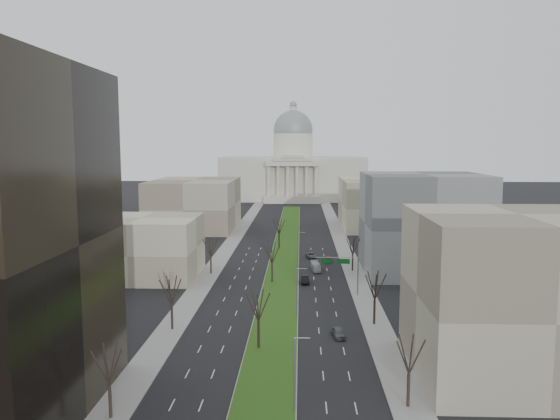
% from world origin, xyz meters
% --- Properties ---
extents(ground, '(600.00, 600.00, 0.00)m').
position_xyz_m(ground, '(0.00, 120.00, 0.00)').
color(ground, black).
rests_on(ground, ground).
extents(median, '(8.00, 222.03, 0.20)m').
position_xyz_m(median, '(0.00, 118.99, 0.10)').
color(median, '#999993').
rests_on(median, ground).
extents(sidewalk_left, '(5.00, 330.00, 0.15)m').
position_xyz_m(sidewalk_left, '(-17.50, 95.00, 0.07)').
color(sidewalk_left, gray).
rests_on(sidewalk_left, ground).
extents(sidewalk_right, '(5.00, 330.00, 0.15)m').
position_xyz_m(sidewalk_right, '(17.50, 95.00, 0.07)').
color(sidewalk_right, gray).
rests_on(sidewalk_right, ground).
extents(capitol, '(80.00, 46.00, 55.00)m').
position_xyz_m(capitol, '(0.00, 269.59, 16.31)').
color(capitol, beige).
rests_on(capitol, ground).
extents(building_beige_left, '(26.00, 22.00, 14.00)m').
position_xyz_m(building_beige_left, '(-33.00, 85.00, 7.00)').
color(building_beige_left, tan).
rests_on(building_beige_left, ground).
extents(building_tan_right, '(26.00, 24.00, 22.00)m').
position_xyz_m(building_tan_right, '(33.00, 32.00, 11.00)').
color(building_tan_right, gray).
rests_on(building_tan_right, ground).
extents(building_grey_right, '(28.00, 26.00, 24.00)m').
position_xyz_m(building_grey_right, '(34.00, 92.00, 12.00)').
color(building_grey_right, slate).
rests_on(building_grey_right, ground).
extents(building_far_left, '(30.00, 40.00, 18.00)m').
position_xyz_m(building_far_left, '(-35.00, 160.00, 9.00)').
color(building_far_left, gray).
rests_on(building_far_left, ground).
extents(building_far_right, '(30.00, 40.00, 18.00)m').
position_xyz_m(building_far_right, '(35.00, 165.00, 9.00)').
color(building_far_right, tan).
rests_on(building_far_right, ground).
extents(tree_left_near, '(5.10, 5.10, 9.18)m').
position_xyz_m(tree_left_near, '(-17.20, 18.00, 6.61)').
color(tree_left_near, black).
rests_on(tree_left_near, ground).
extents(tree_left_mid, '(5.40, 5.40, 9.72)m').
position_xyz_m(tree_left_mid, '(-17.20, 48.00, 7.00)').
color(tree_left_mid, black).
rests_on(tree_left_mid, ground).
extents(tree_left_far, '(5.28, 5.28, 9.50)m').
position_xyz_m(tree_left_far, '(-17.20, 88.00, 6.84)').
color(tree_left_far, black).
rests_on(tree_left_far, ground).
extents(tree_right_near, '(5.16, 5.16, 9.29)m').
position_xyz_m(tree_right_near, '(17.20, 22.00, 6.69)').
color(tree_right_near, black).
rests_on(tree_right_near, ground).
extents(tree_right_mid, '(5.52, 5.52, 9.94)m').
position_xyz_m(tree_right_mid, '(17.20, 52.00, 7.16)').
color(tree_right_mid, black).
rests_on(tree_right_mid, ground).
extents(tree_right_far, '(5.04, 5.04, 9.07)m').
position_xyz_m(tree_right_far, '(17.20, 92.00, 6.53)').
color(tree_right_far, black).
rests_on(tree_right_far, ground).
extents(tree_median_a, '(5.40, 5.40, 9.72)m').
position_xyz_m(tree_median_a, '(-2.00, 40.00, 7.00)').
color(tree_median_a, black).
rests_on(tree_median_a, ground).
extents(tree_median_b, '(5.40, 5.40, 9.72)m').
position_xyz_m(tree_median_b, '(-2.00, 80.00, 7.00)').
color(tree_median_b, black).
rests_on(tree_median_b, ground).
extents(tree_median_c, '(5.40, 5.40, 9.72)m').
position_xyz_m(tree_median_c, '(-2.00, 120.00, 7.00)').
color(tree_median_c, black).
rests_on(tree_median_c, ground).
extents(streetlamp_median_a, '(1.90, 0.20, 9.16)m').
position_xyz_m(streetlamp_median_a, '(3.76, 20.00, 4.81)').
color(streetlamp_median_a, gray).
rests_on(streetlamp_median_a, ground).
extents(streetlamp_median_b, '(1.90, 0.20, 9.16)m').
position_xyz_m(streetlamp_median_b, '(3.76, 55.00, 4.81)').
color(streetlamp_median_b, gray).
rests_on(streetlamp_median_b, ground).
extents(streetlamp_median_c, '(1.90, 0.20, 9.16)m').
position_xyz_m(streetlamp_median_c, '(3.76, 95.00, 4.81)').
color(streetlamp_median_c, gray).
rests_on(streetlamp_median_c, ground).
extents(mast_arm_signs, '(9.12, 0.24, 8.09)m').
position_xyz_m(mast_arm_signs, '(13.49, 70.03, 6.11)').
color(mast_arm_signs, gray).
rests_on(mast_arm_signs, ground).
extents(car_grey_near, '(2.43, 4.64, 1.51)m').
position_xyz_m(car_grey_near, '(10.52, 45.55, 0.75)').
color(car_grey_near, '#4D5055').
rests_on(car_grey_near, ground).
extents(car_black, '(2.01, 5.09, 1.65)m').
position_xyz_m(car_black, '(5.35, 80.00, 0.82)').
color(car_black, black).
rests_on(car_black, ground).
extents(car_red, '(2.03, 4.82, 1.39)m').
position_xyz_m(car_red, '(11.61, 102.15, 0.69)').
color(car_red, maroon).
rests_on(car_red, ground).
extents(car_grey_far, '(3.12, 5.42, 1.42)m').
position_xyz_m(car_grey_far, '(7.31, 107.52, 0.71)').
color(car_grey_far, '#4E5056').
rests_on(car_grey_far, ground).
extents(box_van, '(2.44, 7.65, 2.10)m').
position_xyz_m(box_van, '(8.19, 92.61, 1.05)').
color(box_van, silver).
rests_on(box_van, ground).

